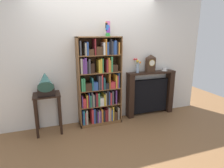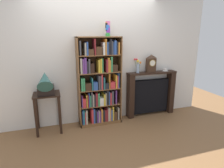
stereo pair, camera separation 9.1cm
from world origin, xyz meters
name	(u,v)px [view 2 (the right image)]	position (x,y,z in m)	size (l,w,h in m)	color
ground_plane	(101,124)	(0.00, 0.00, -0.01)	(7.77, 6.40, 0.02)	brown
wall_back	(101,60)	(0.10, 0.28, 1.30)	(4.77, 0.08, 2.60)	silver
bookshelf	(99,86)	(0.00, 0.08, 0.81)	(0.86, 0.31, 1.77)	brown
cup_stack	(108,29)	(0.19, 0.10, 1.91)	(0.09, 0.09, 0.28)	green
side_table_left	(47,105)	(-1.02, 0.03, 0.53)	(0.48, 0.42, 0.75)	black
gramophone	(45,83)	(-1.02, -0.06, 0.98)	(0.29, 0.51, 0.51)	black
fireplace_mantel	(151,94)	(1.22, 0.15, 0.50)	(1.13, 0.21, 1.01)	black
mantel_clock	(151,63)	(1.18, 0.13, 1.20)	(0.19, 0.13, 0.38)	#382316
flower_vase	(138,65)	(0.86, 0.13, 1.17)	(0.12, 0.16, 0.31)	#99B2D1
teacup_with_saucer	(165,70)	(1.55, 0.13, 1.04)	(0.14, 0.13, 0.06)	white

